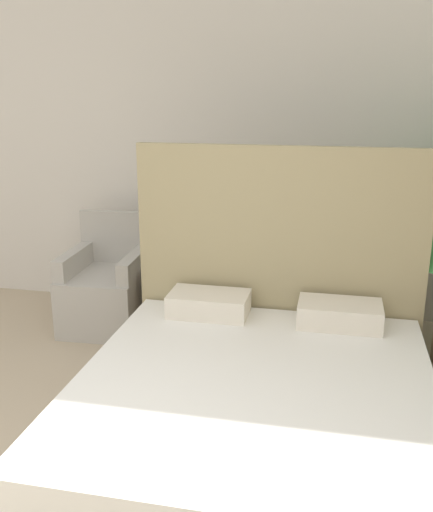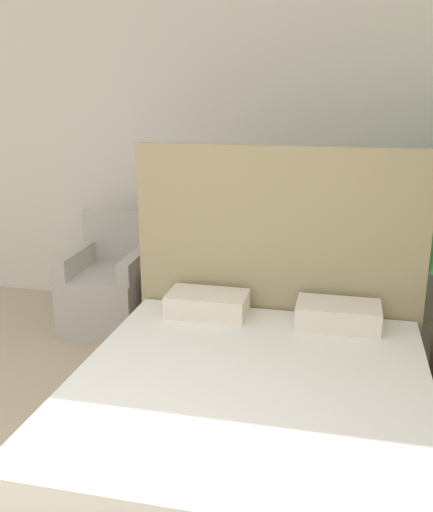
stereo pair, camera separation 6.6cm
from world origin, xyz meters
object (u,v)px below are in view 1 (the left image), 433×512
(armchair_near_window_right, at_px, (231,302))
(side_table, at_px, (167,302))
(armchair_near_window_left, at_px, (107,292))
(bed, at_px, (256,407))

(armchair_near_window_right, height_order, side_table, armchair_near_window_right)
(armchair_near_window_left, bearing_deg, bed, -48.41)
(bed, xyz_separation_m, armchair_near_window_left, (-1.45, 1.51, -0.02))
(bed, relative_size, side_table, 3.87)
(bed, height_order, armchair_near_window_left, bed)
(armchair_near_window_right, bearing_deg, side_table, -179.14)
(armchair_near_window_right, bearing_deg, bed, -76.70)
(armchair_near_window_left, xyz_separation_m, side_table, (0.52, -0.03, -0.04))
(armchair_near_window_right, relative_size, side_table, 1.77)
(armchair_near_window_left, relative_size, armchair_near_window_right, 1.00)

